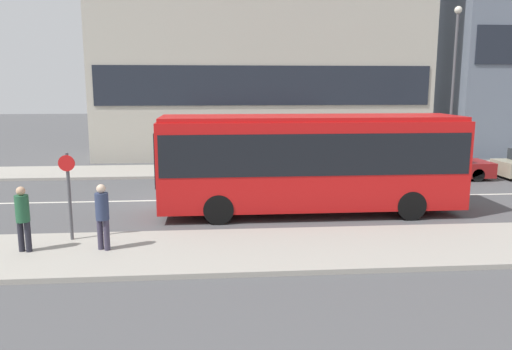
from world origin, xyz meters
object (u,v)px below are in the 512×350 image
Objects in this scene: parked_car_0 at (439,165)px; bus_stop_sign at (69,189)px; pedestrian_down_pavement at (102,213)px; city_bus at (310,158)px; pedestrian_near_stop at (23,215)px; street_lamp at (454,74)px.

bus_stop_sign is at bearing -149.28° from parked_car_0.
pedestrian_down_pavement is 0.72× the size of bus_stop_sign.
parked_car_0 is 16.82m from bus_stop_sign.
city_bus reaches higher than parked_car_0.
pedestrian_near_stop is 1.38m from bus_stop_sign.
bus_stop_sign reaches higher than pedestrian_near_stop.
bus_stop_sign is (-7.19, -2.85, -0.37)m from city_bus.
pedestrian_near_stop is (-15.35, -9.52, 0.42)m from parked_car_0.
pedestrian_down_pavement is (1.99, -0.02, 0.02)m from pedestrian_near_stop.
bus_stop_sign is at bearing -146.26° from street_lamp.
parked_car_0 is 2.70× the size of pedestrian_near_stop.
pedestrian_near_stop is (-8.10, -3.78, -0.82)m from city_bus.
city_bus is 8.98m from pedestrian_near_stop.
city_bus is 4.19× the size of bus_stop_sign.
pedestrian_near_stop is 0.98× the size of pedestrian_down_pavement.
bus_stop_sign is (-1.08, 0.95, 0.44)m from pedestrian_down_pavement.
pedestrian_down_pavement is 1.50m from bus_stop_sign.
pedestrian_near_stop is 20.65m from street_lamp.
street_lamp is (16.72, 11.50, 3.81)m from pedestrian_near_stop.
city_bus is at bearing 56.94° from pedestrian_down_pavement.
bus_stop_sign is at bearing -156.84° from city_bus.
street_lamp reaches higher than parked_car_0.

